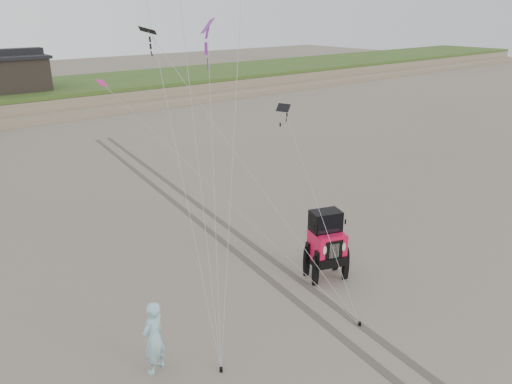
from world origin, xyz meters
The scene contains 7 objects.
ground centered at (0.00, 0.00, 0.00)m, with size 160.00×160.00×0.00m, color #6B6054.
cabin centered at (2.00, 37.00, 3.24)m, with size 6.40×5.40×3.35m.
jeep centered at (2.22, 0.85, 0.90)m, with size 2.09×4.84×1.80m, color red, non-canonical shape.
man centered at (-4.15, 0.38, 0.93)m, with size 0.68×0.45×1.86m, color #81BDC8.
stake_main centered at (-2.98, -0.66, 0.06)m, with size 0.08×0.08×0.12m, color black.
stake_aux centered at (1.03, -1.56, 0.06)m, with size 0.08×0.08×0.12m, color black.
tire_tracks centered at (2.00, 8.00, 0.00)m, with size 5.22×29.74×0.01m.
Camera 1 is at (-8.48, -8.70, 8.17)m, focal length 35.00 mm.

